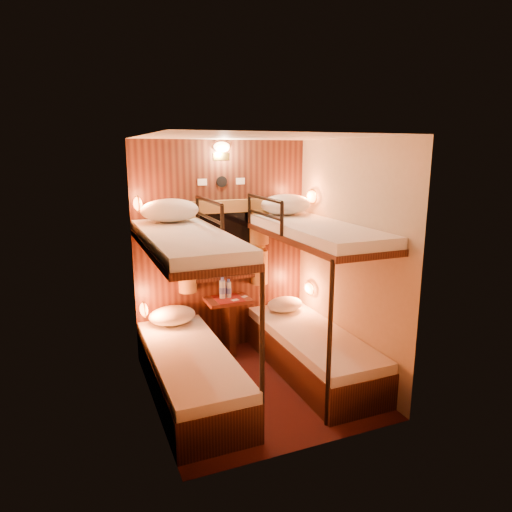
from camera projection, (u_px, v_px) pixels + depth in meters
name	position (u px, v px, depth m)	size (l,w,h in m)	color
floor	(257.00, 386.00, 4.53)	(2.10, 2.10, 0.00)	#34110E
ceiling	(257.00, 137.00, 3.99)	(2.10, 2.10, 0.00)	silver
wall_back	(222.00, 248.00, 5.21)	(2.40, 2.40, 0.00)	#C6B293
wall_front	(312.00, 303.00, 3.31)	(2.40, 2.40, 0.00)	#C6B293
wall_left	(149.00, 280.00, 3.89)	(2.40, 2.40, 0.00)	#C6B293
wall_right	(348.00, 260.00, 4.63)	(2.40, 2.40, 0.00)	#C6B293
back_panel	(222.00, 248.00, 5.19)	(2.00, 0.03, 2.40)	black
bunk_left	(190.00, 341.00, 4.23)	(0.72, 1.90, 1.82)	black
bunk_right	(312.00, 322.00, 4.71)	(0.72, 1.90, 1.82)	black
window	(223.00, 250.00, 5.17)	(1.00, 0.12, 0.79)	black
curtains	(224.00, 244.00, 5.12)	(1.10, 0.22, 1.00)	olive
back_fixtures	(222.00, 154.00, 4.93)	(0.54, 0.09, 0.48)	black
reading_lamps	(232.00, 250.00, 4.88)	(2.00, 0.20, 1.25)	orange
table	(228.00, 318.00, 5.20)	(0.50, 0.34, 0.66)	maroon
bottle_left	(222.00, 289.00, 5.14)	(0.07, 0.07, 0.24)	#99BFE5
bottle_right	(229.00, 290.00, 5.17)	(0.06, 0.06, 0.22)	#99BFE5
sachet_a	(235.00, 300.00, 5.09)	(0.08, 0.06, 0.01)	silver
sachet_b	(244.00, 297.00, 5.22)	(0.07, 0.05, 0.01)	silver
pillow_lower_left	(172.00, 315.00, 4.89)	(0.50, 0.36, 0.20)	silver
pillow_lower_right	(285.00, 304.00, 5.30)	(0.43, 0.30, 0.17)	silver
pillow_upper_left	(170.00, 210.00, 4.53)	(0.58, 0.42, 0.23)	silver
pillow_upper_right	(286.00, 204.00, 5.05)	(0.58, 0.41, 0.23)	silver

